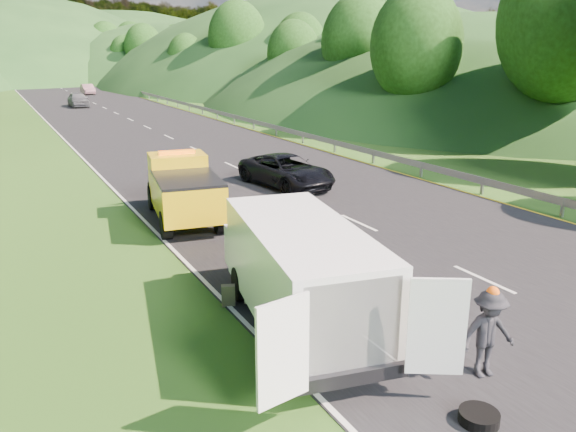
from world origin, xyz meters
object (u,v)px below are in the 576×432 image
child (301,278)px  spare_tire (478,423)px  suitcase (228,296)px  tow_truck (183,189)px  worker (483,376)px  passing_suv (286,186)px  woman (247,301)px  white_van (299,269)px

child → spare_tire: size_ratio=1.61×
child → suitcase: bearing=-133.3°
tow_truck → worker: bearing=-72.9°
tow_truck → passing_suv: tow_truck is taller
spare_tire → worker: bearing=40.2°
child → passing_suv: (4.79, 9.88, 0.00)m
woman → spare_tire: woman is taller
spare_tire → passing_suv: (5.24, 16.86, 0.00)m
white_van → spare_tire: (0.97, -4.56, -1.40)m
child → woman: bearing=-130.3°
suitcase → spare_tire: (2.02, -6.31, -0.27)m
white_van → spare_tire: bearing=-66.9°
woman → suitcase: (-0.50, -0.03, 0.27)m
white_van → suitcase: (-1.04, 1.75, -1.13)m
spare_tire → passing_suv: size_ratio=0.13×
child → worker: size_ratio=0.63×
child → spare_tire: bearing=-62.1°
tow_truck → white_van: size_ratio=0.81×
tow_truck → spare_tire: bearing=-78.4°
woman → suitcase: woman is taller
tow_truck → passing_suv: (5.91, 2.94, -1.20)m
white_van → passing_suv: (6.21, 12.30, -1.40)m
tow_truck → white_van: 9.37m
tow_truck → woman: 7.73m
white_van → child: (1.42, 2.42, -1.40)m
passing_suv → woman: bearing=-131.4°
worker → passing_suv: worker is taller
woman → tow_truck: bearing=8.4°
worker → passing_suv: size_ratio=0.34×
woman → white_van: bearing=-148.4°
tow_truck → spare_tire: tow_truck is taller
white_van → passing_suv: bearing=74.2°
woman → suitcase: 0.57m
white_van → woman: white_van is taller
tow_truck → spare_tire: (0.67, -13.92, -1.20)m
worker → spare_tire: (-1.20, -1.02, 0.00)m
child → worker: bearing=-51.3°
spare_tire → suitcase: bearing=107.7°
worker → spare_tire: 1.57m
child → suitcase: size_ratio=2.05×
worker → passing_suv: (4.04, 15.84, 0.00)m
tow_truck → suitcase: (-1.35, -7.61, -0.93)m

